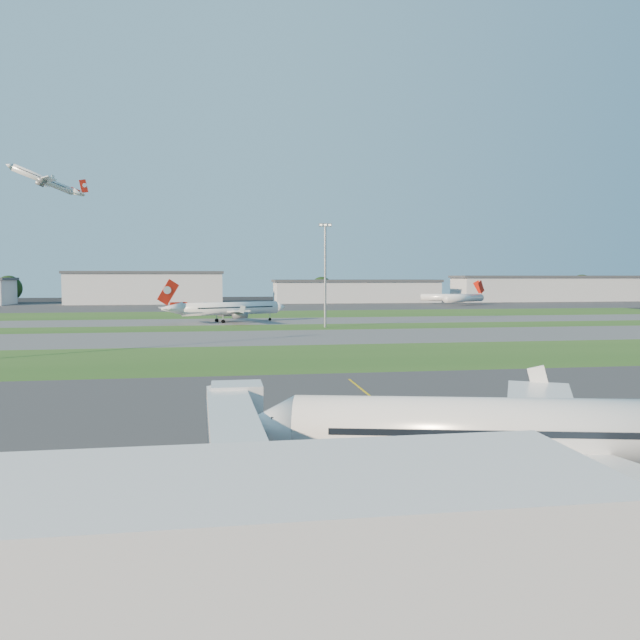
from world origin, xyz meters
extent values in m
plane|color=black|center=(0.00, 0.00, 0.00)|extent=(700.00, 700.00, 0.00)
cube|color=#333335|center=(0.00, 0.00, 0.01)|extent=(300.00, 70.00, 0.01)
cube|color=#28501A|center=(0.00, 52.00, 0.01)|extent=(300.00, 34.00, 0.01)
cube|color=#515154|center=(0.00, 85.00, 0.01)|extent=(300.00, 32.00, 0.01)
cube|color=#28501A|center=(0.00, 110.00, 0.01)|extent=(300.00, 18.00, 0.01)
cube|color=#515154|center=(0.00, 132.00, 0.01)|extent=(300.00, 26.00, 0.01)
cube|color=#28501A|center=(0.00, 165.00, 0.01)|extent=(300.00, 40.00, 0.01)
cube|color=#333335|center=(0.00, 225.00, 0.01)|extent=(400.00, 80.00, 0.01)
cube|color=gold|center=(5.00, 0.00, 0.00)|extent=(0.25, 60.00, 0.02)
cube|color=red|center=(-14.00, -27.10, 5.50)|extent=(10.00, 0.30, 2.20)
cylinder|color=silver|center=(-10.00, -26.00, 4.20)|extent=(4.00, 4.00, 4.00)
cube|color=silver|center=(-9.80, -14.00, 4.00)|extent=(3.44, 24.08, 2.60)
cube|color=black|center=(-9.80, -14.00, 4.00)|extent=(3.59, 24.08, 0.80)
cube|color=silver|center=(-9.50, -2.60, 4.00)|extent=(3.40, 3.00, 3.00)
cylinder|color=gray|center=(-9.50, -4.50, 1.60)|extent=(0.70, 0.70, 3.20)
cube|color=black|center=(-9.50, -4.50, 0.35)|extent=(2.20, 1.20, 0.70)
cylinder|color=silver|center=(8.07, -13.54, 4.17)|extent=(29.90, 10.19, 3.77)
cube|color=silver|center=(10.78, -6.00, 3.67)|extent=(10.67, 15.32, 1.53)
cylinder|color=slate|center=(6.33, -19.05, 2.58)|extent=(4.57, 3.14, 2.28)
cylinder|color=slate|center=(8.85, -7.81, 2.58)|extent=(4.57, 3.14, 2.28)
cylinder|color=silver|center=(-7.95, 129.73, 3.88)|extent=(27.11, 13.40, 3.51)
cube|color=red|center=(-24.31, 123.32, 8.60)|extent=(5.70, 2.49, 7.00)
cube|color=silver|center=(-11.51, 136.28, 3.42)|extent=(11.43, 13.72, 1.43)
cube|color=silver|center=(-6.11, 122.51, 3.42)|extent=(5.92, 14.29, 1.43)
cylinder|color=slate|center=(-9.48, 134.89, 2.40)|extent=(4.39, 3.40, 2.13)
cylinder|color=slate|center=(-5.56, 124.91, 2.40)|extent=(4.39, 3.40, 2.13)
cylinder|color=silver|center=(-80.00, 220.39, 51.13)|extent=(22.76, 10.99, 2.94)
cube|color=red|center=(-66.25, 225.61, 55.08)|extent=(4.79, 2.04, 5.86)
cube|color=silver|center=(-77.08, 214.87, 50.75)|extent=(9.49, 11.53, 1.20)
cube|color=silver|center=(-81.47, 226.45, 50.75)|extent=(4.83, 11.94, 1.20)
cylinder|color=slate|center=(-78.77, 216.05, 49.89)|extent=(3.67, 2.82, 1.78)
cylinder|color=slate|center=(-81.96, 224.45, 49.89)|extent=(3.67, 2.82, 1.78)
cylinder|color=silver|center=(94.13, 214.23, 3.20)|extent=(23.58, 16.78, 3.20)
cube|color=red|center=(105.05, 221.27, 8.00)|extent=(4.51, 3.06, 6.16)
cylinder|color=silver|center=(92.46, 227.19, 3.20)|extent=(25.96, 9.72, 3.20)
cube|color=red|center=(105.03, 223.88, 8.00)|extent=(5.08, 1.61, 6.16)
cylinder|color=gray|center=(15.00, 108.00, 12.50)|extent=(0.60, 0.60, 25.00)
cube|color=gray|center=(15.00, 108.00, 25.40)|extent=(3.20, 0.50, 0.80)
cube|color=#FFF2CC|center=(15.00, 108.00, 25.40)|extent=(2.80, 0.70, 0.35)
cube|color=#ADB0B5|center=(-45.00, 255.00, 7.00)|extent=(70.00, 22.00, 14.00)
cube|color=#383A3F|center=(-45.00, 255.00, 14.60)|extent=(71.40, 23.00, 1.20)
cube|color=#ADB0B5|center=(55.00, 255.00, 5.00)|extent=(80.00, 22.00, 10.00)
cube|color=#383A3F|center=(55.00, 255.00, 10.60)|extent=(81.60, 23.00, 1.20)
cube|color=#ADB0B5|center=(155.00, 255.00, 6.00)|extent=(95.00, 22.00, 12.00)
cube|color=#383A3F|center=(155.00, 255.00, 12.60)|extent=(96.90, 23.00, 1.20)
cylinder|color=black|center=(-110.00, 270.00, 2.20)|extent=(1.00, 1.00, 4.40)
sphere|color=black|center=(-110.00, 270.00, 7.15)|extent=(12.10, 12.10, 12.10)
cylinder|color=black|center=(-20.00, 266.00, 1.80)|extent=(1.00, 1.00, 3.60)
sphere|color=black|center=(-20.00, 266.00, 5.85)|extent=(9.90, 9.90, 9.90)
cylinder|color=black|center=(40.00, 269.00, 2.10)|extent=(1.00, 1.00, 4.20)
sphere|color=black|center=(40.00, 269.00, 6.83)|extent=(11.55, 11.55, 11.55)
cylinder|color=black|center=(115.00, 267.00, 1.90)|extent=(1.00, 1.00, 3.80)
sphere|color=black|center=(115.00, 267.00, 6.17)|extent=(10.45, 10.45, 10.45)
cylinder|color=black|center=(185.00, 271.00, 2.30)|extent=(1.00, 1.00, 4.60)
sphere|color=black|center=(185.00, 271.00, 7.48)|extent=(12.65, 12.65, 12.65)
camera|label=1|loc=(-10.45, -44.60, 12.72)|focal=35.00mm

